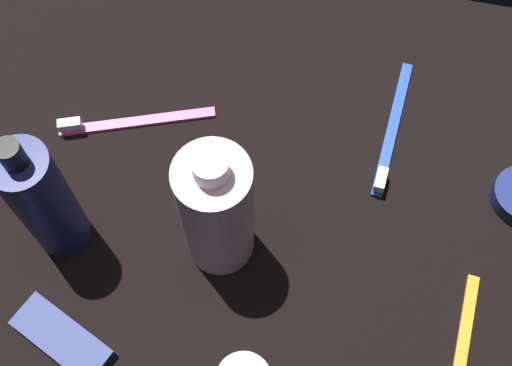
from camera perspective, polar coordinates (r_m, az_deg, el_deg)
The scene contains 6 objects.
ground_plane at distance 77.01cm, azimuth 0.00°, elevation -1.13°, with size 84.00×64.00×1.20cm, color black.
lotion_bottle at distance 69.70cm, azimuth -17.06°, elevation -1.41°, with size 5.57×5.57×19.76cm.
bodywash_bottle at distance 66.22cm, azimuth -3.28°, elevation -2.34°, with size 7.12×7.12×19.36cm.
toothbrush_pink at distance 81.35cm, azimuth -10.52°, elevation 5.00°, with size 17.27×7.45×2.10cm.
toothbrush_blue at distance 80.65cm, azimuth 11.03°, elevation 3.96°, with size 2.52×18.04×2.10cm.
snack_bar_navy at distance 73.31cm, azimuth -15.63°, elevation -12.19°, with size 10.40×4.00×1.50cm, color navy.
Camera 1 is at (-6.55, 30.45, 69.83)cm, focal length 48.73 mm.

